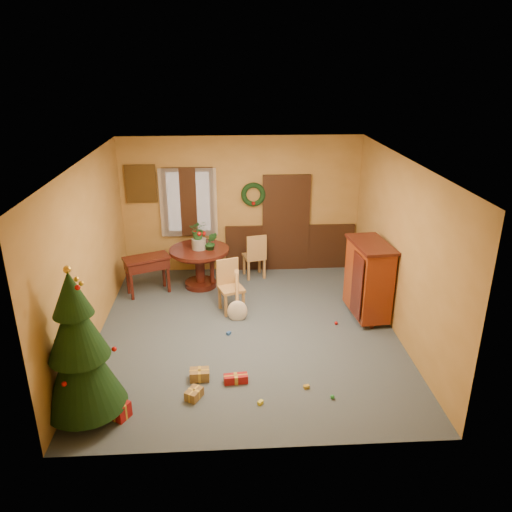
{
  "coord_description": "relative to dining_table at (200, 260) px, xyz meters",
  "views": [
    {
      "loc": [
        -0.29,
        -7.42,
        4.32
      ],
      "look_at": [
        0.17,
        0.4,
        1.22
      ],
      "focal_mm": 35.0,
      "sensor_mm": 36.0,
      "label": 1
    }
  ],
  "objects": [
    {
      "name": "toy_e",
      "position": [
        1.63,
        -3.51,
        -0.55
      ],
      "size": [
        0.09,
        0.07,
        0.05
      ],
      "primitive_type": "cube",
      "rotation": [
        0.0,
        0.0,
        0.25
      ],
      "color": "gold",
      "rests_on": "floor"
    },
    {
      "name": "chair_far",
      "position": [
        1.13,
        0.36,
        -0.05
      ],
      "size": [
        0.51,
        0.51,
        0.98
      ],
      "color": "#A07140",
      "rests_on": "floor"
    },
    {
      "name": "christmas_tree",
      "position": [
        -1.28,
        -3.93,
        0.43
      ],
      "size": [
        1.03,
        1.03,
        2.12
      ],
      "color": "#382111",
      "rests_on": "floor"
    },
    {
      "name": "toy_a",
      "position": [
        0.55,
        -1.97,
        -0.55
      ],
      "size": [
        0.09,
        0.09,
        0.05
      ],
      "primitive_type": "cube",
      "rotation": [
        0.0,
        0.0,
        0.8
      ],
      "color": "#234D9A",
      "rests_on": "floor"
    },
    {
      "name": "sideboard",
      "position": [
        3.02,
        -1.45,
        0.18
      ],
      "size": [
        0.68,
        1.15,
        1.4
      ],
      "color": "#601D0B",
      "rests_on": "floor"
    },
    {
      "name": "gift_d",
      "position": [
        0.64,
        -3.31,
        -0.51
      ],
      "size": [
        0.35,
        0.17,
        0.12
      ],
      "color": "maroon",
      "rests_on": "floor"
    },
    {
      "name": "plant_stand",
      "position": [
        0.24,
        -0.05,
        -0.12
      ],
      "size": [
        0.28,
        0.28,
        0.73
      ],
      "color": "black",
      "rests_on": "floor"
    },
    {
      "name": "chair_near",
      "position": [
        0.59,
        -1.04,
        -0.06
      ],
      "size": [
        0.53,
        0.53,
        0.96
      ],
      "color": "#A07140",
      "rests_on": "floor"
    },
    {
      "name": "toy_b",
      "position": [
        1.95,
        -3.76,
        -0.54
      ],
      "size": [
        0.06,
        0.06,
        0.06
      ],
      "primitive_type": "sphere",
      "color": "#258839",
      "rests_on": "floor"
    },
    {
      "name": "urn",
      "position": [
        -0.0,
        0.0,
        0.35
      ],
      "size": [
        0.29,
        0.29,
        0.21
      ],
      "primitive_type": "cylinder",
      "color": "slate",
      "rests_on": "dining_table"
    },
    {
      "name": "centerpiece_plant",
      "position": [
        0.0,
        0.0,
        0.65
      ],
      "size": [
        0.34,
        0.3,
        0.38
      ],
      "primitive_type": "imported",
      "color": "#1E4C23",
      "rests_on": "urn"
    },
    {
      "name": "writing_desk",
      "position": [
        -1.01,
        -0.25,
        0.01
      ],
      "size": [
        0.96,
        0.74,
        0.77
      ],
      "color": "black",
      "rests_on": "floor"
    },
    {
      "name": "stand_plant",
      "position": [
        0.24,
        -0.05,
        0.38
      ],
      "size": [
        0.25,
        0.2,
        0.45
      ],
      "primitive_type": "imported",
      "rotation": [
        0.0,
        0.0,
        -0.0
      ],
      "color": "#19471E",
      "rests_on": "plant_stand"
    },
    {
      "name": "gift_b",
      "position": [
        -0.86,
        -3.97,
        -0.46
      ],
      "size": [
        0.3,
        0.3,
        0.22
      ],
      "color": "maroon",
      "rests_on": "floor"
    },
    {
      "name": "guitar",
      "position": [
        0.72,
        -1.47,
        -0.15
      ],
      "size": [
        0.5,
        0.63,
        0.83
      ],
      "primitive_type": null,
      "rotation": [
        -0.49,
        0.0,
        0.3
      ],
      "color": "beige",
      "rests_on": "floor"
    },
    {
      "name": "dining_table",
      "position": [
        0.0,
        0.0,
        0.0
      ],
      "size": [
        1.19,
        1.19,
        0.82
      ],
      "color": "black",
      "rests_on": "floor"
    },
    {
      "name": "room_envelope",
      "position": [
        1.08,
        0.82,
        0.54
      ],
      "size": [
        5.5,
        5.5,
        5.5
      ],
      "color": "#353E4D",
      "rests_on": "ground"
    },
    {
      "name": "gift_c",
      "position": [
        0.07,
        -3.63,
        -0.51
      ],
      "size": [
        0.27,
        0.3,
        0.13
      ],
      "color": "olive",
      "rests_on": "floor"
    },
    {
      "name": "toy_c",
      "position": [
        0.96,
        -3.82,
        -0.55
      ],
      "size": [
        0.09,
        0.09,
        0.05
      ],
      "primitive_type": "cube",
      "rotation": [
        0.0,
        0.0,
        0.87
      ],
      "color": "yellow",
      "rests_on": "floor"
    },
    {
      "name": "toy_d",
      "position": [
        2.43,
        -1.74,
        -0.54
      ],
      "size": [
        0.06,
        0.06,
        0.06
      ],
      "primitive_type": "sphere",
      "color": "#B10F0B",
      "rests_on": "floor"
    },
    {
      "name": "gift_a",
      "position": [
        0.12,
        -3.2,
        -0.5
      ],
      "size": [
        0.29,
        0.21,
        0.15
      ],
      "color": "olive",
      "rests_on": "floor"
    }
  ]
}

